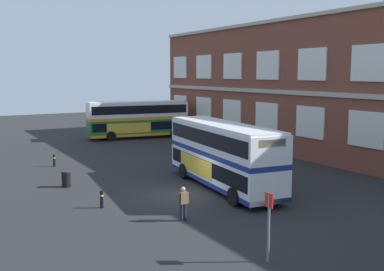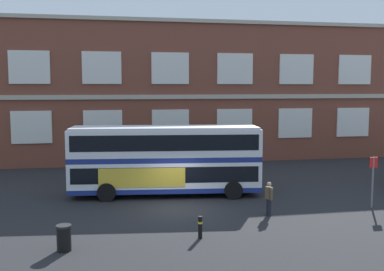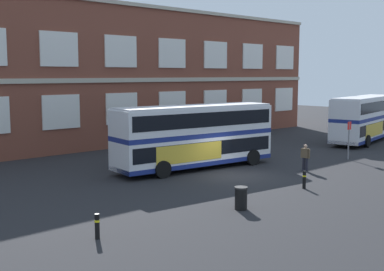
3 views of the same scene
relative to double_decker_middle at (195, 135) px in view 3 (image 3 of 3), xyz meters
The scene contains 9 objects.
ground_plane 2.41m from the double_decker_middle, 78.98° to the right, with size 120.00×120.00×0.00m, color #232326.
brick_terminal_building 15.37m from the double_decker_middle, 93.20° to the left, with size 54.66×8.19×11.88m.
double_decker_middle is the anchor object (origin of this frame).
double_decker_far 19.91m from the double_decker_middle, ahead, with size 11.29×4.61×4.07m.
waiting_passenger 7.04m from the double_decker_middle, 49.94° to the right, with size 0.28×0.64×1.70m.
bus_stand_flag 11.48m from the double_decker_middle, 25.17° to the right, with size 0.44×0.10×2.70m.
station_litter_bin 10.04m from the double_decker_middle, 121.10° to the right, with size 0.60×0.60×1.03m.
safety_bollard_west 14.32m from the double_decker_middle, 147.76° to the right, with size 0.19×0.19×0.95m.
safety_bollard_east 8.22m from the double_decker_middle, 87.14° to the right, with size 0.19×0.19×0.95m.
Camera 3 is at (-21.64, -19.84, 6.03)m, focal length 46.34 mm.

